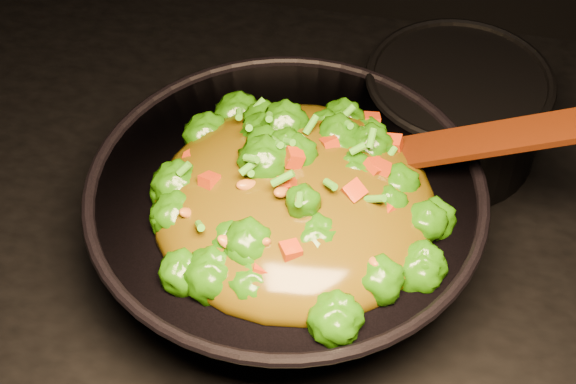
# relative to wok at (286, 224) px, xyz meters

# --- Properties ---
(wok) EXTENTS (0.45, 0.45, 0.10)m
(wok) POSITION_rel_wok_xyz_m (0.00, 0.00, 0.00)
(wok) COLOR black
(wok) RESTS_ON stovetop
(stir_fry) EXTENTS (0.31, 0.31, 0.09)m
(stir_fry) POSITION_rel_wok_xyz_m (0.01, -0.02, 0.10)
(stir_fry) COLOR #216207
(stir_fry) RESTS_ON wok
(spatula) EXTENTS (0.24, 0.05, 0.10)m
(spatula) POSITION_rel_wok_xyz_m (0.16, 0.05, 0.09)
(spatula) COLOR #3B1806
(spatula) RESTS_ON wok
(back_pot) EXTENTS (0.20, 0.20, 0.11)m
(back_pot) POSITION_rel_wok_xyz_m (0.15, 0.19, 0.00)
(back_pot) COLOR black
(back_pot) RESTS_ON stovetop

